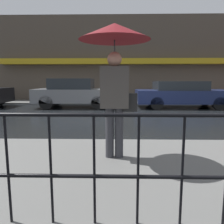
# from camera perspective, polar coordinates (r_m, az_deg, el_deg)

# --- Properties ---
(ground_plane) EXTENTS (80.00, 80.00, 0.00)m
(ground_plane) POSITION_cam_1_polar(r_m,az_deg,el_deg) (8.75, 7.61, -1.00)
(ground_plane) COLOR black
(sidewalk_near) EXTENTS (28.00, 3.12, 0.10)m
(sidewalk_near) POSITION_cam_1_polar(r_m,az_deg,el_deg) (3.55, 17.49, -14.44)
(sidewalk_near) COLOR #60605E
(sidewalk_near) RESTS_ON ground_plane
(sidewalk_far) EXTENTS (28.00, 2.05, 0.10)m
(sidewalk_far) POSITION_cam_1_polar(r_m,az_deg,el_deg) (13.59, 5.37, 2.56)
(sidewalk_far) COLOR #60605E
(sidewalk_far) RESTS_ON ground_plane
(lane_marking) EXTENTS (25.20, 0.12, 0.01)m
(lane_marking) POSITION_cam_1_polar(r_m,az_deg,el_deg) (8.75, 7.61, -0.97)
(lane_marking) COLOR gold
(lane_marking) RESTS_ON ground_plane
(building_storefront) EXTENTS (28.00, 0.85, 5.55)m
(building_storefront) POSITION_cam_1_polar(r_m,az_deg,el_deg) (14.74, 5.20, 13.55)
(building_storefront) COLOR #4C4238
(building_storefront) RESTS_ON ground_plane
(pedestrian) EXTENTS (1.14, 1.14, 2.19)m
(pedestrian) POSITION_cam_1_polar(r_m,az_deg,el_deg) (3.62, 0.73, 15.58)
(pedestrian) COLOR #333338
(pedestrian) RESTS_ON sidewalk_near
(car_grey) EXTENTS (4.06, 1.95, 1.49)m
(car_grey) POSITION_cam_1_polar(r_m,az_deg,el_deg) (11.48, -9.73, 4.99)
(car_grey) COLOR slate
(car_grey) RESTS_ON ground_plane
(car_navy) EXTENTS (4.74, 1.93, 1.36)m
(car_navy) POSITION_cam_1_polar(r_m,az_deg,el_deg) (11.75, 17.79, 4.50)
(car_navy) COLOR #19234C
(car_navy) RESTS_ON ground_plane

